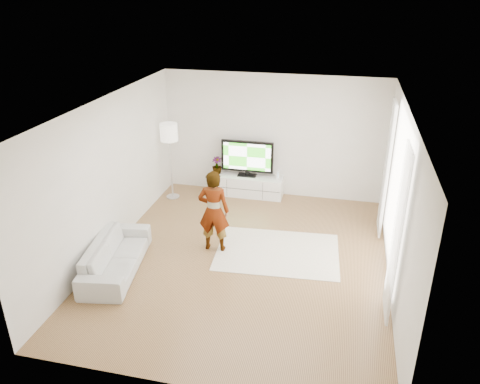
% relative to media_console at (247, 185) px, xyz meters
% --- Properties ---
extents(floor, '(6.00, 6.00, 0.00)m').
position_rel_media_console_xyz_m(floor, '(0.55, -2.76, -0.24)').
color(floor, '#A67B4B').
rests_on(floor, ground).
extents(ceiling, '(6.00, 6.00, 0.00)m').
position_rel_media_console_xyz_m(ceiling, '(0.55, -2.76, 2.56)').
color(ceiling, white).
rests_on(ceiling, wall_back).
extents(wall_left, '(0.02, 6.00, 2.80)m').
position_rel_media_console_xyz_m(wall_left, '(-1.95, -2.76, 1.16)').
color(wall_left, white).
rests_on(wall_left, floor).
extents(wall_right, '(0.02, 6.00, 2.80)m').
position_rel_media_console_xyz_m(wall_right, '(3.05, -2.76, 1.16)').
color(wall_right, white).
rests_on(wall_right, floor).
extents(wall_back, '(5.00, 0.02, 2.80)m').
position_rel_media_console_xyz_m(wall_back, '(0.55, 0.24, 1.16)').
color(wall_back, white).
rests_on(wall_back, floor).
extents(wall_front, '(5.00, 0.02, 2.80)m').
position_rel_media_console_xyz_m(wall_front, '(0.55, -5.76, 1.16)').
color(wall_front, white).
rests_on(wall_front, floor).
extents(window, '(0.01, 2.60, 2.50)m').
position_rel_media_console_xyz_m(window, '(3.03, -2.46, 1.21)').
color(window, white).
rests_on(window, wall_right).
extents(curtain_near, '(0.04, 0.70, 2.60)m').
position_rel_media_console_xyz_m(curtain_near, '(2.95, -3.76, 1.11)').
color(curtain_near, white).
rests_on(curtain_near, floor).
extents(curtain_far, '(0.04, 0.70, 2.60)m').
position_rel_media_console_xyz_m(curtain_far, '(2.95, -1.16, 1.11)').
color(curtain_far, white).
rests_on(curtain_far, floor).
extents(media_console, '(1.68, 0.48, 0.47)m').
position_rel_media_console_xyz_m(media_console, '(0.00, 0.00, 0.00)').
color(media_console, white).
rests_on(media_console, floor).
extents(television, '(1.20, 0.24, 0.84)m').
position_rel_media_console_xyz_m(television, '(-0.00, 0.03, 0.69)').
color(television, black).
rests_on(television, media_console).
extents(game_console, '(0.06, 0.16, 0.21)m').
position_rel_media_console_xyz_m(game_console, '(0.74, -0.00, 0.34)').
color(game_console, white).
rests_on(game_console, media_console).
extents(potted_plant, '(0.26, 0.26, 0.40)m').
position_rel_media_console_xyz_m(potted_plant, '(-0.72, 0.00, 0.44)').
color(potted_plant, '#3F7238').
rests_on(potted_plant, media_console).
extents(rug, '(2.35, 1.76, 0.01)m').
position_rel_media_console_xyz_m(rug, '(1.10, -2.38, -0.23)').
color(rug, white).
rests_on(rug, floor).
extents(player, '(0.60, 0.41, 1.56)m').
position_rel_media_console_xyz_m(player, '(-0.07, -2.53, 0.56)').
color(player, '#334772').
rests_on(player, rug).
extents(sofa, '(1.06, 2.03, 0.57)m').
position_rel_media_console_xyz_m(sofa, '(-1.53, -3.58, 0.05)').
color(sofa, silver).
rests_on(sofa, floor).
extents(floor_lamp, '(0.39, 0.39, 1.75)m').
position_rel_media_console_xyz_m(floor_lamp, '(-1.65, -0.51, 1.25)').
color(floor_lamp, silver).
rests_on(floor_lamp, floor).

